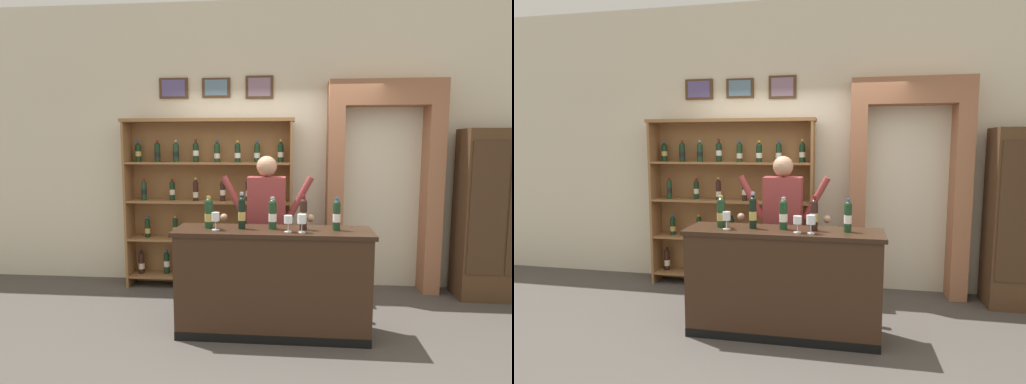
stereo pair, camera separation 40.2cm
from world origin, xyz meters
TOP-DOWN VIEW (x-y plane):
  - ground_plane at (0.00, 0.00)m, footprint 14.00×14.00m
  - back_wall at (-0.00, 1.52)m, footprint 12.00×0.19m
  - wine_shelf at (-0.82, 1.25)m, footprint 2.12×0.32m
  - archway_doorway at (1.32, 1.38)m, footprint 1.35×0.45m
  - side_cabinet at (2.59, 1.13)m, footprint 0.87×0.42m
  - tasting_counter at (0.04, -0.00)m, footprint 1.84×0.49m
  - shopkeeper at (-0.06, 0.56)m, footprint 1.01×0.22m
  - tasting_bottle_chianti at (-0.57, 0.02)m, footprint 0.08×0.08m
  - tasting_bottle_prosecco at (-0.26, 0.01)m, footprint 0.07×0.07m
  - tasting_bottle_rosso at (0.03, 0.03)m, footprint 0.08×0.08m
  - tasting_bottle_riserva at (0.32, 0.02)m, footprint 0.07×0.07m
  - tasting_bottle_grappa at (0.62, 0.01)m, footprint 0.07×0.07m
  - wine_glass_right at (0.18, -0.10)m, footprint 0.08×0.08m
  - wine_glass_center at (-0.49, -0.07)m, footprint 0.07×0.07m
  - wine_glass_spare at (0.30, -0.12)m, footprint 0.08×0.08m

SIDE VIEW (x-z plane):
  - ground_plane at x=0.00m, z-range -0.02..0.00m
  - tasting_counter at x=0.04m, z-range 0.00..1.01m
  - side_cabinet at x=2.59m, z-range 0.00..1.98m
  - shopkeeper at x=-0.06m, z-range 0.20..1.88m
  - wine_shelf at x=-0.82m, z-range 0.05..2.17m
  - wine_glass_right at x=0.18m, z-range 1.04..1.19m
  - wine_glass_center at x=-0.49m, z-range 1.04..1.21m
  - wine_glass_spare at x=0.30m, z-range 1.04..1.21m
  - tasting_bottle_chianti at x=-0.57m, z-range 1.00..1.31m
  - tasting_bottle_rosso at x=0.03m, z-range 1.01..1.31m
  - tasting_bottle_grappa at x=0.62m, z-range 1.01..1.31m
  - tasting_bottle_riserva at x=0.32m, z-range 1.00..1.33m
  - tasting_bottle_prosecco at x=-0.26m, z-range 1.00..1.34m
  - archway_doorway at x=1.32m, z-range 0.15..2.71m
  - back_wall at x=0.00m, z-range 0.00..3.57m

